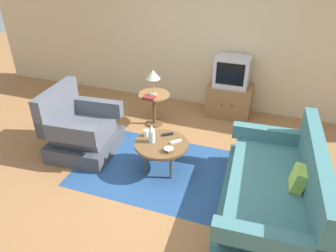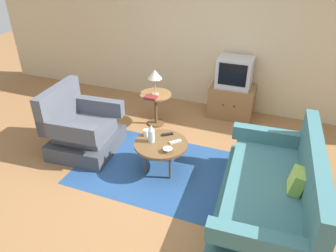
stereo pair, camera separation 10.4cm
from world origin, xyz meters
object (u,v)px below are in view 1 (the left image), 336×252
at_px(couch, 273,193).
at_px(bowl, 169,150).
at_px(side_table, 154,102).
at_px(tv_remote_dark, 167,134).
at_px(vase, 152,134).
at_px(coffee_table, 161,145).
at_px(book, 149,98).
at_px(tv_remote_silver, 176,142).
at_px(table_lamp, 153,75).
at_px(television, 232,72).
at_px(mug, 147,133).
at_px(tv_stand, 229,100).
at_px(armchair, 80,131).

bearing_deg(couch, bowl, 78.98).
distance_m(side_table, tv_remote_dark, 1.09).
bearing_deg(vase, coffee_table, 6.61).
bearing_deg(book, tv_remote_silver, -50.18).
bearing_deg(table_lamp, television, 35.62).
xyz_separation_m(table_lamp, mug, (0.31, -1.02, -0.41)).
bearing_deg(book, tv_remote_dark, -52.58).
relative_size(table_lamp, book, 2.12).
relative_size(vase, tv_remote_dark, 1.65).
bearing_deg(coffee_table, vase, -173.39).
distance_m(side_table, tv_stand, 1.36).
bearing_deg(tv_remote_silver, table_lamp, -102.16).
height_order(coffee_table, tv_remote_silver, tv_remote_silver).
distance_m(vase, bowl, 0.33).
bearing_deg(tv_stand, mug, -113.83).
bearing_deg(vase, table_lamp, 110.98).
xyz_separation_m(coffee_table, vase, (-0.13, -0.01, 0.15)).
distance_m(armchair, coffee_table, 1.27).
xyz_separation_m(side_table, table_lamp, (0.00, -0.02, 0.48)).
relative_size(tv_stand, mug, 6.12).
height_order(coffee_table, television, television).
xyz_separation_m(armchair, tv_remote_silver, (1.44, 0.03, 0.12)).
bearing_deg(tv_remote_silver, vase, -29.63).
bearing_deg(book, coffee_table, -59.69).
relative_size(couch, tv_remote_silver, 12.65).
distance_m(couch, book, 2.38).
distance_m(armchair, tv_stand, 2.61).
xyz_separation_m(coffee_table, mug, (-0.25, 0.10, 0.08)).
bearing_deg(television, tv_remote_silver, -101.73).
height_order(side_table, mug, side_table).
relative_size(tv_remote_dark, tv_remote_silver, 0.98).
bearing_deg(book, television, 40.41).
height_order(coffee_table, vase, vase).
bearing_deg(tv_stand, book, -139.16).
distance_m(couch, side_table, 2.48).
bearing_deg(side_table, armchair, -122.85).
bearing_deg(couch, armchair, 78.74).
bearing_deg(table_lamp, bowl, -60.59).
height_order(armchair, side_table, armchair).
xyz_separation_m(bowl, tv_remote_dark, (-0.15, 0.37, -0.01)).
bearing_deg(television, couch, -68.52).
height_order(armchair, tv_stand, armchair).
height_order(couch, tv_remote_silver, couch).
distance_m(side_table, bowl, 1.48).
xyz_separation_m(couch, mug, (-1.68, 0.42, 0.19)).
bearing_deg(armchair, television, 130.91).
distance_m(tv_stand, table_lamp, 1.50).
relative_size(table_lamp, tv_remote_silver, 2.70).
relative_size(couch, mug, 15.86).
relative_size(side_table, tv_remote_dark, 3.70).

